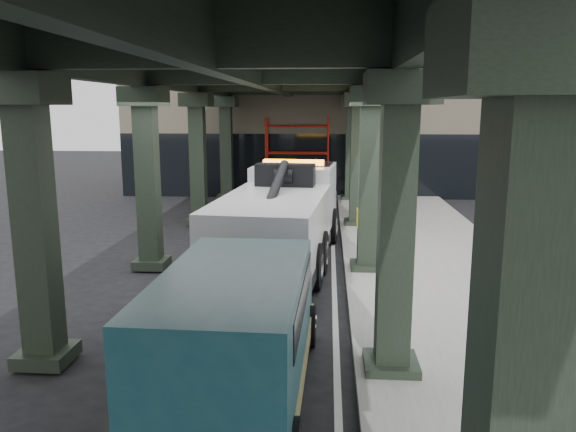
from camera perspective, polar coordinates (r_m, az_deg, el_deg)
The scene contains 8 objects.
ground at distance 13.72m, azimuth -2.44°, elevation -8.02°, with size 90.00×90.00×0.00m, color black.
sidewalk at distance 15.81m, azimuth 14.92°, elevation -5.53°, with size 5.00×40.00×0.15m, color gray.
lane_stripe at distance 15.55m, azimuth 4.67°, elevation -5.73°, with size 0.12×38.00×0.01m, color silver.
viaduct at distance 15.05m, azimuth -3.29°, elevation 14.75°, with size 7.40×32.00×6.40m.
building at distance 32.90m, azimuth 5.02°, elevation 10.09°, with size 22.00×10.00×8.00m, color #C6B793.
scaffolding at distance 27.68m, azimuth 0.96°, elevation 6.06°, with size 3.08×0.88×4.00m.
tow_truck at distance 16.28m, azimuth -0.48°, elevation 0.30°, with size 3.32×9.26×2.98m.
towed_van at distance 8.59m, azimuth -5.14°, elevation -11.59°, with size 2.28×5.42×2.17m.
Camera 1 is at (1.50, -12.90, 4.45)m, focal length 35.00 mm.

